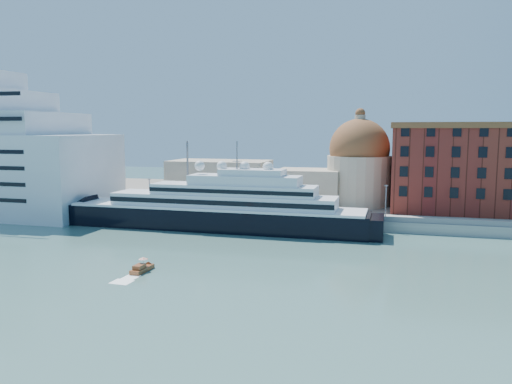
% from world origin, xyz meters
% --- Properties ---
extents(ground, '(400.00, 400.00, 0.00)m').
position_xyz_m(ground, '(0.00, 0.00, 0.00)').
color(ground, '#365E59').
rests_on(ground, ground).
extents(quay, '(180.00, 10.00, 2.50)m').
position_xyz_m(quay, '(0.00, 34.00, 1.25)').
color(quay, gray).
rests_on(quay, ground).
extents(land, '(260.00, 72.00, 2.00)m').
position_xyz_m(land, '(0.00, 75.00, 1.00)').
color(land, slate).
rests_on(land, ground).
extents(quay_fence, '(180.00, 0.10, 1.20)m').
position_xyz_m(quay_fence, '(0.00, 29.50, 3.10)').
color(quay_fence, slate).
rests_on(quay_fence, quay).
extents(superyacht, '(81.26, 11.27, 24.29)m').
position_xyz_m(superyacht, '(-11.18, 23.00, 4.19)').
color(superyacht, black).
rests_on(superyacht, ground).
extents(service_barge, '(11.49, 4.62, 2.53)m').
position_xyz_m(service_barge, '(-39.07, 22.91, 0.73)').
color(service_barge, white).
rests_on(service_barge, ground).
extents(water_taxi, '(1.95, 5.27, 2.47)m').
position_xyz_m(water_taxi, '(-8.28, -14.28, 0.59)').
color(water_taxi, brown).
rests_on(water_taxi, ground).
extents(warehouse, '(43.00, 19.00, 23.25)m').
position_xyz_m(warehouse, '(52.00, 52.00, 13.79)').
color(warehouse, maroon).
rests_on(warehouse, land).
extents(church, '(66.00, 18.00, 25.50)m').
position_xyz_m(church, '(6.39, 57.72, 10.91)').
color(church, beige).
rests_on(church, land).
extents(lamp_posts, '(120.80, 2.40, 18.00)m').
position_xyz_m(lamp_posts, '(-12.67, 32.27, 9.84)').
color(lamp_posts, slate).
rests_on(lamp_posts, quay).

